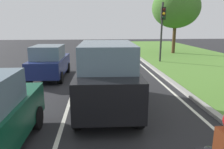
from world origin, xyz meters
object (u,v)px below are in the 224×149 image
(tree_roadside_far, at_px, (176,8))
(car_hatchback_far, at_px, (49,62))
(car_suv_ahead, at_px, (107,76))
(traffic_light_near_right, at_px, (162,23))

(tree_roadside_far, bearing_deg, car_hatchback_far, -138.30)
(car_hatchback_far, bearing_deg, tree_roadside_far, 43.09)
(car_suv_ahead, distance_m, tree_roadside_far, 15.91)
(car_suv_ahead, relative_size, traffic_light_near_right, 1.03)
(car_suv_ahead, height_order, tree_roadside_far, tree_roadside_far)
(car_hatchback_far, relative_size, traffic_light_near_right, 0.84)
(car_suv_ahead, relative_size, car_hatchback_far, 1.22)
(car_hatchback_far, distance_m, tree_roadside_far, 14.19)
(car_suv_ahead, distance_m, traffic_light_near_right, 10.11)
(traffic_light_near_right, height_order, tree_roadside_far, tree_roadside_far)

